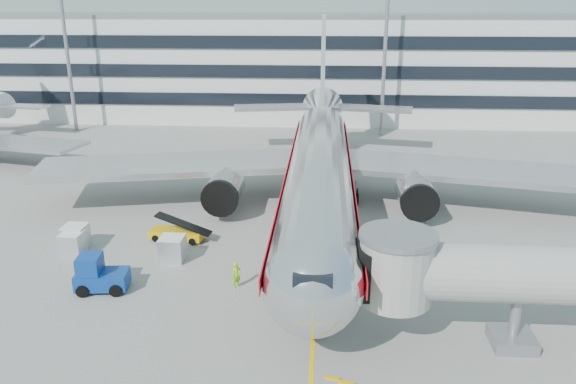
# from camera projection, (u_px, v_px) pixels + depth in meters

# --- Properties ---
(ground) EXTENTS (180.00, 180.00, 0.00)m
(ground) POSITION_uv_depth(u_px,v_px,m) (316.00, 271.00, 37.97)
(ground) COLOR gray
(ground) RESTS_ON ground
(lead_in_line) EXTENTS (0.25, 70.00, 0.01)m
(lead_in_line) POSITION_uv_depth(u_px,v_px,m) (319.00, 217.00, 47.42)
(lead_in_line) COLOR yellow
(lead_in_line) RESTS_ON ground
(main_jet) EXTENTS (50.95, 48.70, 16.06)m
(main_jet) POSITION_uv_depth(u_px,v_px,m) (320.00, 164.00, 47.69)
(main_jet) COLOR silver
(main_jet) RESTS_ON ground
(jet_bridge) EXTENTS (17.80, 4.50, 7.00)m
(jet_bridge) POSITION_uv_depth(u_px,v_px,m) (555.00, 281.00, 28.38)
(jet_bridge) COLOR silver
(jet_bridge) RESTS_ON ground
(terminal) EXTENTS (150.00, 24.25, 15.60)m
(terminal) POSITION_uv_depth(u_px,v_px,m) (324.00, 64.00, 90.25)
(terminal) COLOR silver
(terminal) RESTS_ON ground
(light_mast_west) EXTENTS (2.40, 1.20, 25.45)m
(light_mast_west) POSITION_uv_depth(u_px,v_px,m) (63.00, 21.00, 75.16)
(light_mast_west) COLOR gray
(light_mast_west) RESTS_ON ground
(light_mast_centre) EXTENTS (2.40, 1.20, 25.45)m
(light_mast_centre) POSITION_uv_depth(u_px,v_px,m) (387.00, 22.00, 72.39)
(light_mast_centre) COLOR gray
(light_mast_centre) RESTS_ON ground
(belt_loader) EXTENTS (4.37, 2.01, 2.05)m
(belt_loader) POSITION_uv_depth(u_px,v_px,m) (177.00, 233.00, 42.76)
(belt_loader) COLOR #D6A309
(belt_loader) RESTS_ON ground
(baggage_tug) EXTENTS (3.34, 2.33, 2.37)m
(baggage_tug) POSITION_uv_depth(u_px,v_px,m) (99.00, 275.00, 35.13)
(baggage_tug) COLOR navy
(baggage_tug) RESTS_ON ground
(cargo_container_left) EXTENTS (1.64, 1.64, 1.74)m
(cargo_container_left) POSITION_uv_depth(u_px,v_px,m) (76.00, 237.00, 41.31)
(cargo_container_left) COLOR silver
(cargo_container_left) RESTS_ON ground
(cargo_container_right) EXTENTS (1.55, 1.55, 1.59)m
(cargo_container_right) POSITION_uv_depth(u_px,v_px,m) (73.00, 243.00, 40.36)
(cargo_container_right) COLOR silver
(cargo_container_right) RESTS_ON ground
(cargo_container_front) EXTENTS (1.69, 1.69, 1.75)m
(cargo_container_front) POSITION_uv_depth(u_px,v_px,m) (173.00, 249.00, 39.27)
(cargo_container_front) COLOR silver
(cargo_container_front) RESTS_ON ground
(ramp_worker) EXTENTS (0.75, 0.74, 1.75)m
(ramp_worker) POSITION_uv_depth(u_px,v_px,m) (236.00, 275.00, 35.46)
(ramp_worker) COLOR #8BDB17
(ramp_worker) RESTS_ON ground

